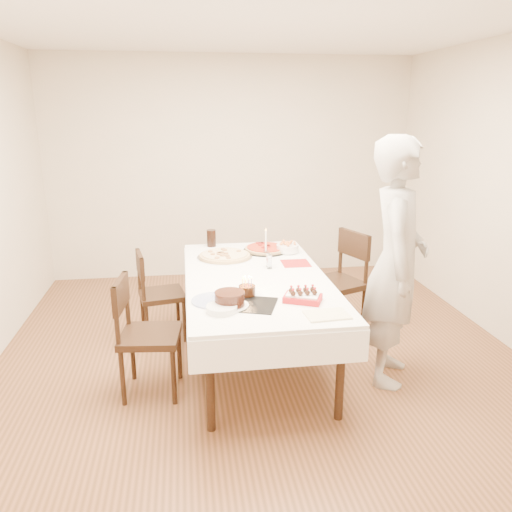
{
  "coord_description": "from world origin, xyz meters",
  "views": [
    {
      "loc": [
        -0.6,
        -3.73,
        2.06
      ],
      "look_at": [
        -0.04,
        0.11,
        0.92
      ],
      "focal_mm": 35.0,
      "sensor_mm": 36.0,
      "label": 1
    }
  ],
  "objects": [
    {
      "name": "ceiling",
      "position": [
        0.0,
        0.0,
        2.7
      ],
      "size": [
        5.0,
        5.0,
        0.0
      ],
      "primitive_type": "plane",
      "rotation": [
        3.14,
        0.0,
        0.0
      ],
      "color": "white",
      "rests_on": "wall_back"
    },
    {
      "name": "birthday_cake",
      "position": [
        -0.18,
        -0.34,
        0.83
      ],
      "size": [
        0.16,
        0.16,
        0.13
      ],
      "primitive_type": "cylinder",
      "rotation": [
        0.0,
        0.0,
        -0.34
      ],
      "color": "#321C0D",
      "rests_on": "dining_table"
    },
    {
      "name": "layer_cake",
      "position": [
        -0.32,
        -0.52,
        0.8
      ],
      "size": [
        0.3,
        0.3,
        0.11
      ],
      "primitive_type": "cylinder",
      "rotation": [
        0.0,
        0.0,
        -0.14
      ],
      "color": "black",
      "rests_on": "dining_table"
    },
    {
      "name": "chair_left_dessert",
      "position": [
        -0.89,
        -0.29,
        0.46
      ],
      "size": [
        0.51,
        0.51,
        0.91
      ],
      "primitive_type": null,
      "rotation": [
        0.0,
        0.0,
        3.03
      ],
      "color": "black",
      "rests_on": "floor"
    },
    {
      "name": "person",
      "position": [
        0.96,
        -0.32,
        0.95
      ],
      "size": [
        0.7,
        0.82,
        1.9
      ],
      "primitive_type": "imported",
      "rotation": [
        0.0,
        0.0,
        1.15
      ],
      "color": "beige",
      "rests_on": "floor"
    },
    {
      "name": "pizza_pepperoni",
      "position": [
        0.16,
        0.84,
        0.77
      ],
      "size": [
        0.48,
        0.48,
        0.04
      ],
      "primitive_type": "cylinder",
      "rotation": [
        0.0,
        0.0,
        -0.12
      ],
      "color": "red",
      "rests_on": "dining_table"
    },
    {
      "name": "china_plate",
      "position": [
        -0.42,
        -0.4,
        0.76
      ],
      "size": [
        0.32,
        0.32,
        0.01
      ],
      "primitive_type": "cylinder",
      "rotation": [
        0.0,
        0.0,
        0.01
      ],
      "color": "white",
      "rests_on": "dining_table"
    },
    {
      "name": "chair_left_savory",
      "position": [
        -0.84,
        0.66,
        0.42
      ],
      "size": [
        0.5,
        0.5,
        0.84
      ],
      "primitive_type": null,
      "rotation": [
        0.0,
        0.0,
        3.33
      ],
      "color": "black",
      "rests_on": "floor"
    },
    {
      "name": "chair_right_savory",
      "position": [
        0.77,
        0.54,
        0.49
      ],
      "size": [
        0.65,
        0.65,
        0.98
      ],
      "primitive_type": null,
      "rotation": [
        0.0,
        0.0,
        0.38
      ],
      "color": "black",
      "rests_on": "floor"
    },
    {
      "name": "strawberry_box",
      "position": [
        0.2,
        -0.49,
        0.78
      ],
      "size": [
        0.31,
        0.27,
        0.07
      ],
      "primitive_type": null,
      "rotation": [
        0.0,
        0.0,
        -0.43
      ],
      "color": "#A31217",
      "rests_on": "dining_table"
    },
    {
      "name": "cola_glass",
      "position": [
        -0.35,
        1.09,
        0.83
      ],
      "size": [
        0.1,
        0.1,
        0.17
      ],
      "primitive_type": "cylinder",
      "rotation": [
        0.0,
        0.0,
        0.09
      ],
      "color": "black",
      "rests_on": "dining_table"
    },
    {
      "name": "red_placemat",
      "position": [
        0.35,
        0.4,
        0.75
      ],
      "size": [
        0.25,
        0.25,
        0.01
      ],
      "primitive_type": "cube",
      "rotation": [
        0.0,
        0.0,
        -0.02
      ],
      "color": "#B21E1E",
      "rests_on": "dining_table"
    },
    {
      "name": "taper_candle",
      "position": [
        0.13,
        0.67,
        0.88
      ],
      "size": [
        0.06,
        0.06,
        0.27
      ],
      "primitive_type": "cylinder",
      "rotation": [
        0.0,
        0.0,
        -0.05
      ],
      "color": "white",
      "rests_on": "dining_table"
    },
    {
      "name": "box_lid",
      "position": [
        0.3,
        -0.77,
        0.75
      ],
      "size": [
        0.3,
        0.21,
        0.02
      ],
      "primitive_type": "cube",
      "rotation": [
        0.0,
        0.0,
        0.08
      ],
      "color": "beige",
      "rests_on": "dining_table"
    },
    {
      "name": "floor",
      "position": [
        0.0,
        0.0,
        0.0
      ],
      "size": [
        5.0,
        5.0,
        0.0
      ],
      "primitive_type": "plane",
      "color": "#53331C",
      "rests_on": "ground"
    },
    {
      "name": "cake_board",
      "position": [
        -0.16,
        -0.51,
        0.75
      ],
      "size": [
        0.4,
        0.4,
        0.01
      ],
      "primitive_type": "cube",
      "rotation": [
        0.0,
        0.0,
        -0.33
      ],
      "color": "black",
      "rests_on": "dining_table"
    },
    {
      "name": "pasta_bowl",
      "position": [
        0.35,
        0.76,
        0.79
      ],
      "size": [
        0.21,
        0.21,
        0.07
      ],
      "primitive_type": "cylinder",
      "rotation": [
        0.0,
        0.0,
        0.01
      ],
      "color": "white",
      "rests_on": "dining_table"
    },
    {
      "name": "shaker_pair",
      "position": [
        0.1,
        0.29,
        0.81
      ],
      "size": [
        0.13,
        0.13,
        0.12
      ],
      "primitive_type": null,
      "rotation": [
        0.0,
        0.0,
        -0.38
      ],
      "color": "white",
      "rests_on": "dining_table"
    },
    {
      "name": "dining_table",
      "position": [
        -0.04,
        0.11,
        0.38
      ],
      "size": [
        1.85,
        2.41,
        0.75
      ],
      "primitive_type": "cube",
      "rotation": [
        0.0,
        0.0,
        -0.38
      ],
      "color": "white",
      "rests_on": "floor"
    },
    {
      "name": "pizza_white",
      "position": [
        -0.25,
        0.66,
        0.77
      ],
      "size": [
        0.62,
        0.62,
        0.04
      ],
      "primitive_type": "cylinder",
      "rotation": [
        0.0,
        0.0,
        0.24
      ],
      "color": "beige",
      "rests_on": "dining_table"
    },
    {
      "name": "wall_front",
      "position": [
        0.0,
        -2.5,
        1.35
      ],
      "size": [
        4.5,
        0.04,
        2.7
      ],
      "primitive_type": "cube",
      "color": "beige",
      "rests_on": "floor"
    },
    {
      "name": "wall_back",
      "position": [
        0.0,
        2.5,
        1.35
      ],
      "size": [
        4.5,
        0.04,
        2.7
      ],
      "primitive_type": "cube",
      "color": "beige",
      "rests_on": "floor"
    },
    {
      "name": "plate_stack",
      "position": [
        -0.38,
        -0.6,
        0.77
      ],
      "size": [
        0.22,
        0.22,
        0.04
      ],
      "primitive_type": "cylinder",
      "rotation": [
        0.0,
        0.0,
        -0.05
      ],
      "color": "white",
      "rests_on": "dining_table"
    }
  ]
}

